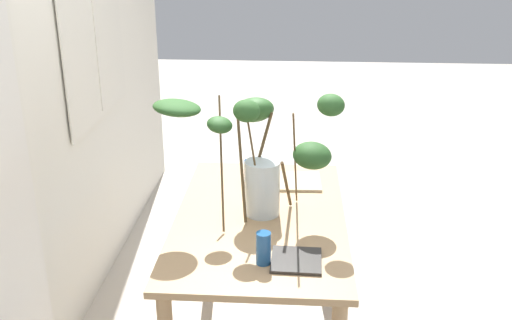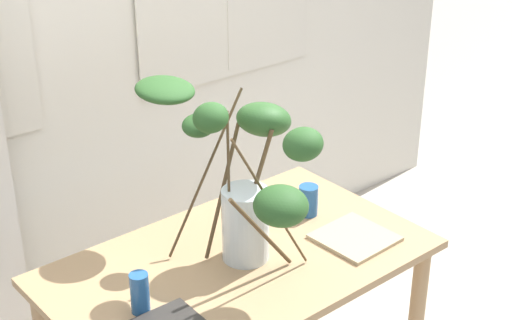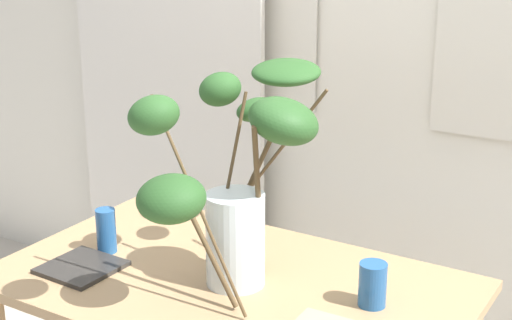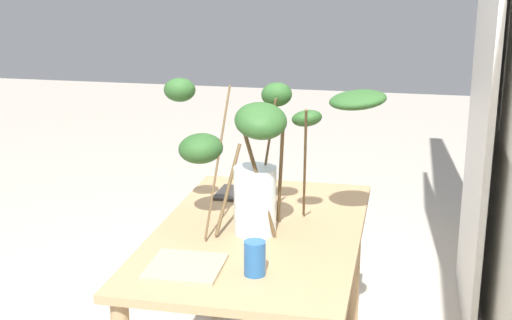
% 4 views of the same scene
% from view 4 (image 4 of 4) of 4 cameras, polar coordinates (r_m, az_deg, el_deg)
% --- Properties ---
extents(curtain_sheer_side, '(0.95, 0.03, 2.44)m').
position_cam_4_polar(curtain_sheer_side, '(3.55, 17.55, 6.35)').
color(curtain_sheer_side, silver).
rests_on(curtain_sheer_side, ground).
extents(dining_table, '(1.32, 0.80, 0.72)m').
position_cam_4_polar(dining_table, '(2.89, 0.19, -7.47)').
color(dining_table, tan).
rests_on(dining_table, ground).
extents(vase_with_branches, '(0.47, 0.86, 0.61)m').
position_cam_4_polar(vase_with_branches, '(2.72, 0.16, 0.53)').
color(vase_with_branches, silver).
rests_on(vase_with_branches, dining_table).
extents(drinking_glass_blue_left, '(0.06, 0.06, 0.14)m').
position_cam_4_polar(drinking_glass_blue_left, '(3.23, 1.09, -1.67)').
color(drinking_glass_blue_left, '#235693').
rests_on(drinking_glass_blue_left, dining_table).
extents(drinking_glass_blue_right, '(0.07, 0.07, 0.12)m').
position_cam_4_polar(drinking_glass_blue_right, '(2.45, -0.10, -7.75)').
color(drinking_glass_blue_right, '#235693').
rests_on(drinking_glass_blue_right, dining_table).
extents(plate_square_left, '(0.21, 0.21, 0.01)m').
position_cam_4_polar(plate_square_left, '(3.25, -1.29, -2.67)').
color(plate_square_left, '#2D2B28').
rests_on(plate_square_left, dining_table).
extents(plate_square_right, '(0.26, 0.26, 0.01)m').
position_cam_4_polar(plate_square_right, '(2.53, -5.60, -8.39)').
color(plate_square_right, tan).
rests_on(plate_square_right, dining_table).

